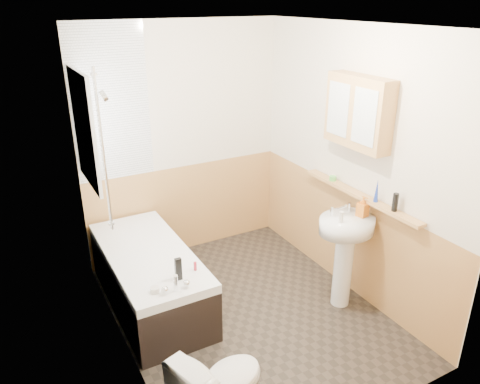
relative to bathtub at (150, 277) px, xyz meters
name	(u,v)px	position (x,y,z in m)	size (l,w,h in m)	color
floor	(248,312)	(0.73, -0.56, -0.29)	(2.80, 2.80, 0.00)	black
ceiling	(250,25)	(0.73, -0.56, 2.21)	(2.80, 2.80, 0.00)	white
wall_back	(183,143)	(0.73, 0.85, 0.96)	(2.20, 0.02, 2.50)	beige
wall_front	(370,268)	(0.73, -1.97, 0.96)	(2.20, 0.02, 2.50)	beige
wall_left	(114,215)	(-0.38, -0.56, 0.96)	(0.02, 2.80, 2.50)	beige
wall_right	(353,165)	(1.84, -0.56, 0.96)	(0.02, 2.80, 2.50)	beige
wainscot_right	(344,237)	(1.82, -0.56, 0.21)	(0.01, 2.80, 1.00)	tan
wainscot_front	(355,367)	(0.73, -1.94, 0.21)	(2.20, 0.01, 1.00)	tan
wainscot_back	(187,208)	(0.73, 0.83, 0.21)	(2.20, 0.01, 1.00)	tan
tile_cladding_left	(117,215)	(-0.36, -0.56, 0.96)	(0.01, 2.80, 2.50)	white
tile_return_back	(110,104)	(0.01, 0.83, 1.46)	(0.75, 0.01, 1.50)	white
window	(85,129)	(-0.33, 0.39, 1.36)	(0.03, 0.79, 0.99)	white
bathtub	(150,277)	(0.00, 0.00, 0.00)	(0.70, 1.59, 0.71)	black
shower_riser	(103,140)	(-0.31, -0.15, 1.40)	(0.11, 0.09, 1.30)	silver
sink	(345,243)	(1.57, -0.85, 0.34)	(0.52, 0.42, 1.01)	white
pine_shelf	(359,195)	(1.77, -0.75, 0.74)	(0.10, 1.43, 0.03)	tan
medicine_cabinet	(358,112)	(1.74, -0.66, 1.49)	(0.17, 0.68, 0.61)	tan
foam_can	(395,202)	(1.77, -1.17, 0.83)	(0.05, 0.05, 0.16)	black
green_bottle	(377,191)	(1.77, -0.95, 0.86)	(0.04, 0.04, 0.21)	#19339E
black_jar	(333,178)	(1.77, -0.37, 0.78)	(0.07, 0.07, 0.04)	#59C647
soap_bottle	(362,212)	(1.70, -0.88, 0.64)	(0.08, 0.19, 0.09)	orange
clear_bottle	(341,217)	(1.45, -0.89, 0.65)	(0.04, 0.04, 0.10)	silver
blue_gel	(178,269)	(0.08, -0.56, 0.37)	(0.05, 0.03, 0.19)	black
cream_jar	(155,290)	(-0.15, -0.64, 0.29)	(0.07, 0.07, 0.04)	silver
orange_bottle	(195,266)	(0.25, -0.49, 0.31)	(0.03, 0.03, 0.08)	maroon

